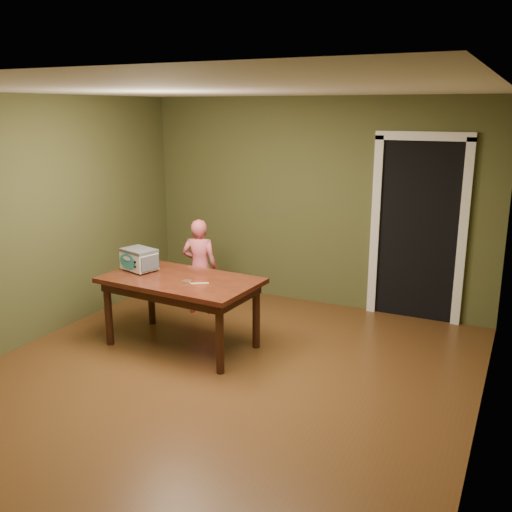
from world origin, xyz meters
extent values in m
plane|color=#533017|center=(0.00, 0.00, 0.00)|extent=(5.00, 5.00, 0.00)
cube|color=#454A27|center=(0.00, 2.50, 1.30)|extent=(4.50, 0.02, 2.60)
cube|color=#454A27|center=(-2.25, 0.00, 1.30)|extent=(0.02, 5.00, 2.60)
cube|color=#454A27|center=(2.25, 0.00, 1.30)|extent=(0.02, 5.00, 2.60)
cube|color=white|center=(0.00, 0.00, 2.60)|extent=(4.50, 5.00, 0.02)
cube|color=black|center=(1.30, 2.80, 1.05)|extent=(0.90, 0.60, 2.10)
cube|color=black|center=(1.30, 2.48, 1.05)|extent=(0.90, 0.02, 2.10)
cube|color=white|center=(0.80, 2.47, 1.05)|extent=(0.10, 0.06, 2.20)
cube|color=white|center=(1.80, 2.47, 1.05)|extent=(0.10, 0.06, 2.20)
cube|color=white|center=(1.30, 2.47, 2.15)|extent=(1.10, 0.06, 0.10)
cube|color=#36140C|center=(-0.72, 0.53, 0.72)|extent=(1.65, 0.99, 0.05)
cube|color=black|center=(-0.72, 0.53, 0.65)|extent=(1.52, 0.87, 0.10)
cylinder|color=black|center=(-1.44, 0.22, 0.35)|extent=(0.08, 0.08, 0.70)
cylinder|color=black|center=(-1.40, 0.92, 0.35)|extent=(0.08, 0.08, 0.70)
cylinder|color=black|center=(-0.04, 0.14, 0.35)|extent=(0.08, 0.08, 0.70)
cylinder|color=black|center=(0.00, 0.84, 0.35)|extent=(0.08, 0.08, 0.70)
cylinder|color=#4C4F54|center=(-1.45, 0.53, 0.76)|extent=(0.02, 0.02, 0.02)
cylinder|color=#4C4F54|center=(-1.40, 0.72, 0.76)|extent=(0.02, 0.02, 0.02)
cylinder|color=#4C4F54|center=(-1.17, 0.45, 0.76)|extent=(0.02, 0.02, 0.02)
cylinder|color=#4C4F54|center=(-1.11, 0.64, 0.76)|extent=(0.02, 0.02, 0.02)
cube|color=silver|center=(-1.28, 0.59, 0.87)|extent=(0.41, 0.34, 0.20)
cube|color=#4C4F54|center=(-1.28, 0.59, 0.97)|extent=(0.42, 0.35, 0.03)
cube|color=#4C4F54|center=(-1.46, 0.64, 0.87)|extent=(0.08, 0.22, 0.16)
cube|color=#4C4F54|center=(-1.10, 0.53, 0.87)|extent=(0.08, 0.22, 0.16)
ellipsoid|color=teal|center=(-1.35, 0.47, 0.87)|extent=(0.26, 0.08, 0.17)
cylinder|color=black|center=(-1.22, 0.43, 0.89)|extent=(0.03, 0.02, 0.02)
cylinder|color=black|center=(-1.22, 0.43, 0.84)|extent=(0.02, 0.02, 0.02)
cylinder|color=silver|center=(-0.57, 0.43, 0.76)|extent=(0.10, 0.10, 0.02)
cylinder|color=#4D2D19|center=(-0.57, 0.43, 0.77)|extent=(0.09, 0.09, 0.01)
cube|color=#F9CB6C|center=(-0.44, 0.45, 0.75)|extent=(0.17, 0.12, 0.01)
imported|color=#E15C69|center=(-1.09, 1.50, 0.59)|extent=(0.49, 0.40, 1.17)
camera|label=1|loc=(2.45, -4.19, 2.45)|focal=40.00mm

